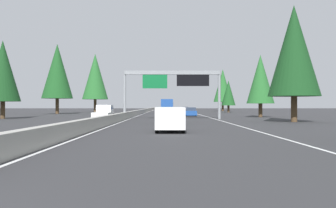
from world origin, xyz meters
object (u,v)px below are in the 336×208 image
Objects in this scene: sedan_mid_center at (191,112)px; conifer_left_mid at (57,71)px; sedan_far_right at (169,117)px; sign_gantry_overhead at (173,81)px; bus_distant_a at (167,106)px; conifer_left_near at (3,71)px; box_truck_mid_right at (168,106)px; minivan_far_left at (170,118)px; conifer_right_near at (294,51)px; conifer_left_far at (95,77)px; oncoming_near at (104,112)px; conifer_right_far at (228,93)px; sedan_near_right at (184,111)px; conifer_right_distant at (223,86)px; conifer_right_mid at (260,79)px.

conifer_left_mid is at bearing 58.09° from sedan_mid_center.
sign_gantry_overhead is at bearing -3.12° from sedan_far_right.
bus_distant_a is 1.08× the size of conifer_left_near.
box_truck_mid_right is at bearing 3.99° from sedan_mid_center.
conifer_left_mid reaches higher than sedan_far_right.
sign_gantry_overhead is 23.26m from minivan_far_left.
conifer_left_far reaches higher than conifer_right_near.
oncoming_near is at bearing -104.83° from conifer_left_near.
sedan_far_right and sedan_mid_center have the same top height.
oncoming_near is 0.69× the size of conifer_right_far.
sedan_near_right and sedan_mid_center have the same top height.
sedan_mid_center is at bearing -176.01° from box_truck_mid_right.
box_truck_mid_right is at bearing 10.35° from conifer_right_near.
conifer_left_mid is (-34.08, 23.72, 7.44)m from box_truck_mid_right.
conifer_right_distant is (4.95, -17.22, 6.39)m from box_truck_mid_right.
oncoming_near is (10.38, 8.11, 0.23)m from sedan_far_right.
conifer_left_far is at bearing -12.64° from conifer_left_mid.
conifer_left_mid is at bearing 43.32° from conifer_right_near.
sedan_mid_center is at bearing 143.17° from oncoming_near.
box_truck_mid_right is (65.47, 0.40, -3.41)m from sign_gantry_overhead.
box_truck_mid_right is 67.51m from oncoming_near.
minivan_far_left is 34.21m from conifer_left_near.
sedan_far_right is 0.46× the size of conifer_right_mid.
conifer_left_far reaches higher than oncoming_near.
conifer_right_near is (-7.99, -13.02, 2.75)m from sign_gantry_overhead.
sedan_mid_center is (14.40, -3.16, -4.34)m from sign_gantry_overhead.
sign_gantry_overhead is 2.88× the size of sedan_near_right.
conifer_right_near is at bearing -121.54° from sign_gantry_overhead.
conifer_right_far is at bearing -12.46° from minivan_far_left.
conifer_left_mid is at bearing 28.47° from sedan_far_right.
conifer_right_distant reaches higher than minivan_far_left.
minivan_far_left is at bearing -179.84° from bus_distant_a.
conifer_right_mid is at bearing 176.91° from conifer_right_distant.
minivan_far_left is 22.86m from oncoming_near.
sign_gantry_overhead is at bearing -179.65° from box_truck_mid_right.
conifer_left_mid is (22.57, 37.62, 3.25)m from conifer_right_mid.
conifer_right_near is 0.83× the size of conifer_left_far.
bus_distant_a is 0.75× the size of conifer_left_far.
conifer_left_far reaches higher than conifer_right_mid.
minivan_far_left is 1.14× the size of sedan_far_right.
conifer_left_mid is (43.29, 23.47, 8.37)m from sedan_far_right.
sign_gantry_overhead is at bearing 58.46° from conifer_right_near.
conifer_right_far is (14.63, -11.88, 4.23)m from sedan_near_right.
conifer_right_near reaches higher than minivan_far_left.
oncoming_near is (-34.02, 11.70, 0.23)m from sedan_near_right.
sign_gantry_overhead is 1.10× the size of bus_distant_a.
conifer_right_distant is at bearing -2.78° from conifer_right_near.
minivan_far_left is 11.00m from sedan_far_right.
oncoming_near is 0.38× the size of conifer_left_mid.
bus_distant_a is 0.90× the size of conifer_right_near.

